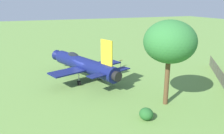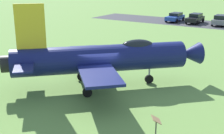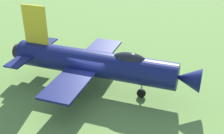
{
  "view_description": "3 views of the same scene",
  "coord_description": "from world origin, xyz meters",
  "px_view_note": "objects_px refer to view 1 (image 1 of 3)",
  "views": [
    {
      "loc": [
        6.64,
        26.2,
        9.52
      ],
      "look_at": [
        -2.19,
        3.83,
        2.5
      ],
      "focal_mm": 36.04,
      "sensor_mm": 36.0,
      "label": 1
    },
    {
      "loc": [
        -19.16,
        -3.32,
        7.25
      ],
      "look_at": [
        -0.32,
        -0.8,
        1.53
      ],
      "focal_mm": 49.05,
      "sensor_mm": 36.0,
      "label": 2
    },
    {
      "loc": [
        -12.71,
        -11.99,
        10.87
      ],
      "look_at": [
        0.25,
        -1.4,
        2.07
      ],
      "focal_mm": 45.96,
      "sensor_mm": 36.0,
      "label": 3
    }
  ],
  "objects_px": {
    "shade_tree": "(170,42)",
    "shrub_near_fence": "(146,114)",
    "display_jet": "(83,64)",
    "info_plaque": "(121,62)"
  },
  "relations": [
    {
      "from": "info_plaque",
      "to": "display_jet",
      "type": "bearing_deg",
      "value": 26.37
    },
    {
      "from": "display_jet",
      "to": "shade_tree",
      "type": "relative_size",
      "value": 1.62
    },
    {
      "from": "shrub_near_fence",
      "to": "info_plaque",
      "type": "bearing_deg",
      "value": -105.85
    },
    {
      "from": "shade_tree",
      "to": "shrub_near_fence",
      "type": "relative_size",
      "value": 6.52
    },
    {
      "from": "shade_tree",
      "to": "shrub_near_fence",
      "type": "height_order",
      "value": "shade_tree"
    },
    {
      "from": "shade_tree",
      "to": "info_plaque",
      "type": "xyz_separation_m",
      "value": [
        -1.05,
        -13.22,
        -5.18
      ]
    },
    {
      "from": "display_jet",
      "to": "info_plaque",
      "type": "bearing_deg",
      "value": -83.48
    },
    {
      "from": "shade_tree",
      "to": "info_plaque",
      "type": "bearing_deg",
      "value": -94.53
    },
    {
      "from": "display_jet",
      "to": "shade_tree",
      "type": "xyz_separation_m",
      "value": [
        -5.6,
        9.92,
        4.02
      ]
    },
    {
      "from": "shade_tree",
      "to": "info_plaque",
      "type": "height_order",
      "value": "shade_tree"
    }
  ]
}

